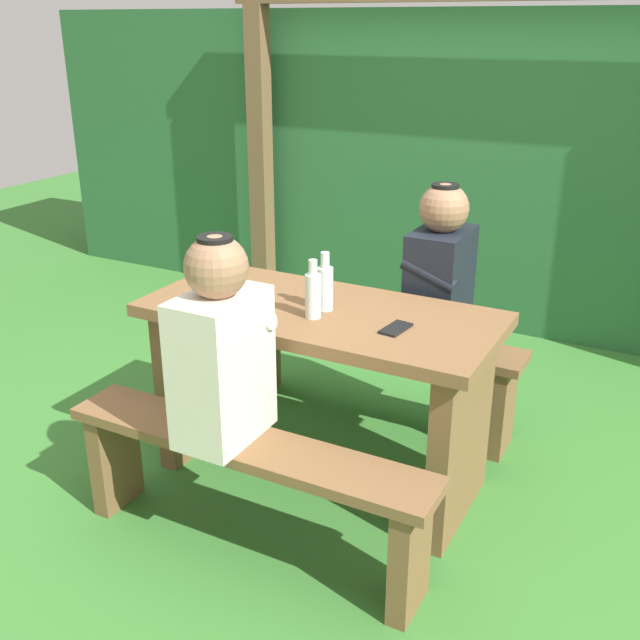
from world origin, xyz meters
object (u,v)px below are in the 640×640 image
at_px(picnic_table, 320,365).
at_px(person_black_coat, 440,273).
at_px(person_white_shirt, 221,348).
at_px(cell_phone, 396,328).
at_px(bench_far, 375,357).
at_px(bench_near, 246,473).
at_px(bottle_right, 313,294).
at_px(drinking_glass, 258,298).
at_px(bottle_left, 325,286).

bearing_deg(picnic_table, person_black_coat, 61.77).
distance_m(person_white_shirt, cell_phone, 0.65).
height_order(picnic_table, cell_phone, cell_phone).
distance_m(bench_far, person_black_coat, 0.55).
bearing_deg(picnic_table, bench_near, -90.00).
xyz_separation_m(bench_near, bottle_right, (0.02, 0.46, 0.53)).
bearing_deg(person_white_shirt, bottle_right, 77.39).
bearing_deg(bench_far, picnic_table, -90.00).
height_order(picnic_table, bench_near, picnic_table).
relative_size(picnic_table, bottle_right, 6.15).
bearing_deg(bench_far, bottle_right, -88.19).
distance_m(drinking_glass, bottle_right, 0.24).
xyz_separation_m(bench_near, person_black_coat, (0.30, 1.10, 0.46)).
bearing_deg(picnic_table, bottle_left, 1.03).
distance_m(bench_near, bench_far, 1.11).
relative_size(picnic_table, person_white_shirt, 1.95).
distance_m(bench_far, drinking_glass, 0.84).
bearing_deg(cell_phone, bottle_left, 176.38).
xyz_separation_m(person_white_shirt, person_black_coat, (0.38, 1.10, 0.00)).
bearing_deg(bottle_left, picnic_table, -178.97).
xyz_separation_m(bench_near, person_white_shirt, (-0.08, 0.00, 0.46)).
bearing_deg(bench_near, bottle_left, 87.76).
bearing_deg(bottle_right, person_black_coat, 66.92).
height_order(bench_far, drinking_glass, drinking_glass).
height_order(drinking_glass, bottle_left, bottle_left).
bearing_deg(person_black_coat, person_white_shirt, -108.90).
bearing_deg(drinking_glass, bottle_right, 4.02).
bearing_deg(bottle_right, picnic_table, 102.19).
bearing_deg(bottle_left, drinking_glass, -154.78).
relative_size(bench_far, cell_phone, 10.00).
bearing_deg(drinking_glass, person_black_coat, 52.31).
bearing_deg(bench_near, cell_phone, 54.95).
bearing_deg(bench_near, drinking_glass, 116.03).
relative_size(bottle_left, cell_phone, 1.65).
bearing_deg(drinking_glass, person_white_shirt, -72.95).
distance_m(bottle_left, bottle_right, 0.10).
distance_m(bench_near, cell_phone, 0.74).
distance_m(drinking_glass, cell_phone, 0.56).
xyz_separation_m(bottle_right, cell_phone, (0.32, 0.03, -0.09)).
bearing_deg(cell_phone, drinking_glass, -167.66).
bearing_deg(bench_near, picnic_table, 90.00).
distance_m(person_white_shirt, person_black_coat, 1.16).
height_order(picnic_table, drinking_glass, drinking_glass).
distance_m(person_black_coat, bottle_right, 0.70).
relative_size(bench_far, bottle_left, 6.05).
bearing_deg(person_black_coat, bottle_right, -113.08).
bearing_deg(bench_far, bench_near, -90.00).
height_order(person_white_shirt, person_black_coat, same).
distance_m(bench_near, bottle_left, 0.77).
xyz_separation_m(drinking_glass, bottle_right, (0.24, 0.02, 0.05)).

